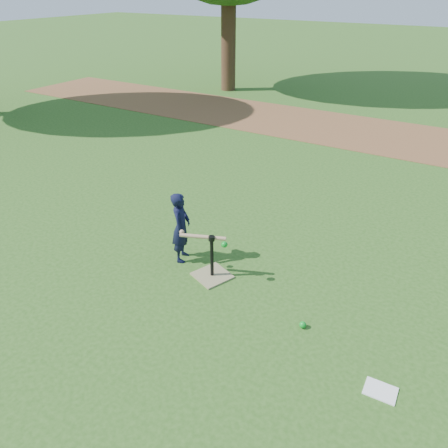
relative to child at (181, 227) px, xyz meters
The scene contains 7 objects.
ground 1.14m from the child, 21.86° to the right, with size 80.00×80.00×0.00m, color #285116.
dirt_strip 7.20m from the child, 82.41° to the left, with size 24.00×3.00×0.01m, color brown.
child is the anchor object (origin of this frame).
wiffle_ball_ground 2.09m from the child, 12.17° to the right, with size 0.08×0.08×0.08m, color #0D9523.
clipboard 3.13m from the child, 16.12° to the right, with size 0.30×0.23×0.01m, color white.
batting_tee 0.72m from the child, 13.46° to the right, with size 0.56×0.56×0.61m.
swing_action 0.53m from the child, 18.07° to the right, with size 0.69×0.28×0.08m.
Camera 1 is at (2.24, -3.69, 3.43)m, focal length 35.00 mm.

